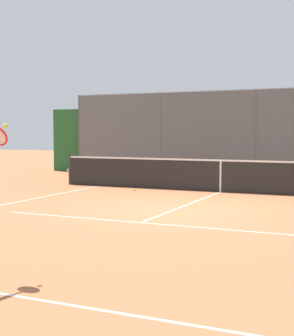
{
  "coord_description": "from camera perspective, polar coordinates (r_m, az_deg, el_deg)",
  "views": [
    {
      "loc": [
        -4.13,
        10.55,
        1.77
      ],
      "look_at": [
        0.02,
        1.34,
        1.05
      ],
      "focal_mm": 54.08,
      "sensor_mm": 36.0,
      "label": 1
    }
  ],
  "objects": [
    {
      "name": "court_line_markings",
      "position": [
        9.67,
        -1.44,
        -6.45
      ],
      "size": [
        8.24,
        10.18,
        0.01
      ],
      "color": "white",
      "rests_on": "ground"
    },
    {
      "name": "fence_backdrop",
      "position": [
        20.16,
        12.48,
        2.9
      ],
      "size": [
        18.54,
        1.37,
        3.38
      ],
      "color": "#565B60",
      "rests_on": "ground"
    },
    {
      "name": "ground_plane",
      "position": [
        11.47,
        2.88,
        -4.81
      ],
      "size": [
        60.0,
        60.0,
        0.0
      ],
      "primitive_type": "plane",
      "color": "#B76B42"
    },
    {
      "name": "tennis_net",
      "position": [
        15.07,
        8.3,
        -0.82
      ],
      "size": [
        10.59,
        0.09,
        1.07
      ],
      "color": "#2D2D2D",
      "rests_on": "ground"
    },
    {
      "name": "tennis_ball_by_sideline",
      "position": [
        15.27,
        -1.43,
        -2.46
      ],
      "size": [
        0.07,
        0.07,
        0.07
      ],
      "primitive_type": "sphere",
      "color": "#C1D138",
      "rests_on": "ground"
    }
  ]
}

